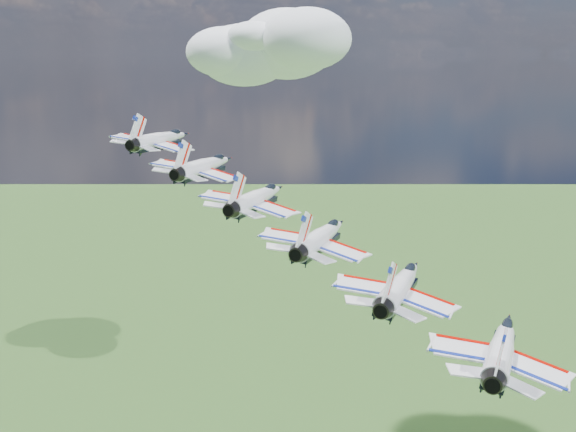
# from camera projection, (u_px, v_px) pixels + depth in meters

# --- Properties ---
(cloud_far) EXTENTS (67.62, 53.13, 26.56)m
(cloud_far) POSITION_uv_depth(u_px,v_px,m) (259.00, 42.00, 324.79)
(cloud_far) COLOR white
(jet_0) EXTENTS (17.04, 19.80, 6.65)m
(jet_0) POSITION_uv_depth(u_px,v_px,m) (161.00, 139.00, 103.34)
(jet_0) COLOR silver
(jet_1) EXTENTS (17.04, 19.80, 6.65)m
(jet_1) POSITION_uv_depth(u_px,v_px,m) (205.00, 166.00, 94.91)
(jet_1) COLOR white
(jet_2) EXTENTS (17.04, 19.80, 6.65)m
(jet_2) POSITION_uv_depth(u_px,v_px,m) (258.00, 198.00, 86.48)
(jet_2) COLOR silver
(jet_3) EXTENTS (17.04, 19.80, 6.65)m
(jet_3) POSITION_uv_depth(u_px,v_px,m) (322.00, 236.00, 78.06)
(jet_3) COLOR white
(jet_4) EXTENTS (17.04, 19.80, 6.65)m
(jet_4) POSITION_uv_depth(u_px,v_px,m) (401.00, 285.00, 69.63)
(jet_4) COLOR white
(jet_5) EXTENTS (17.04, 19.80, 6.65)m
(jet_5) POSITION_uv_depth(u_px,v_px,m) (502.00, 346.00, 61.20)
(jet_5) COLOR white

